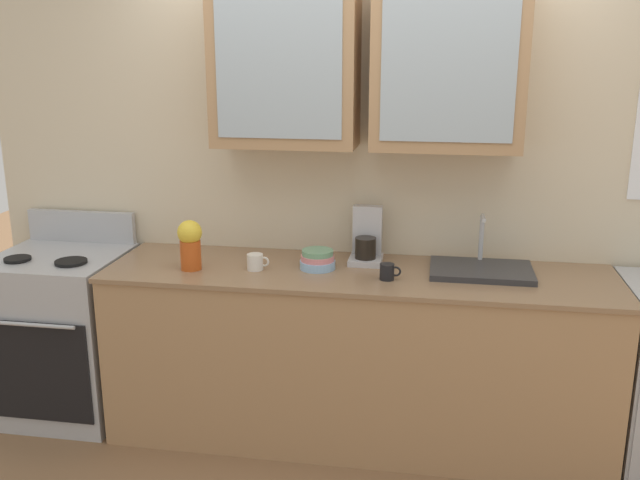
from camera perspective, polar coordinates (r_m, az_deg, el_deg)
ground_plane at (r=3.95m, az=2.89°, el=-15.34°), size 10.00×10.00×0.00m
back_wall_unit at (r=3.76m, az=3.93°, el=8.30°), size 4.25×0.42×2.88m
counter at (r=3.73m, az=2.99°, el=-9.26°), size 2.57×0.68×0.92m
stove_range at (r=4.23m, az=-19.98°, el=-7.09°), size 0.68×0.69×1.10m
sink_faucet at (r=3.62m, az=12.90°, el=-2.31°), size 0.51×0.35×0.28m
bowl_stack at (r=3.59m, az=-0.20°, el=-1.60°), size 0.18×0.18×0.10m
vase at (r=3.62m, az=-10.46°, el=-0.23°), size 0.12×0.12×0.26m
cup_near_sink at (r=3.44m, az=5.48°, el=-2.57°), size 0.10×0.07×0.08m
cup_near_bowls at (r=3.59m, az=-5.24°, el=-1.78°), size 0.12×0.08×0.08m
coffee_maker at (r=3.71m, az=3.79°, el=-0.10°), size 0.17×0.20×0.29m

